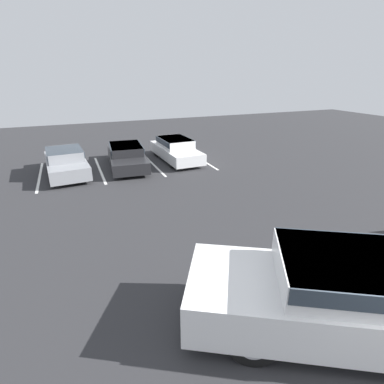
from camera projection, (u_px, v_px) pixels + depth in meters
name	position (u px, v px, depth m)	size (l,w,h in m)	color
ground_plane	(375.00, 356.00, 5.38)	(60.00, 60.00, 0.00)	#2D2D30
stall_stripe_a	(40.00, 176.00, 14.75)	(0.12, 4.95, 0.01)	white
stall_stripe_b	(100.00, 169.00, 15.76)	(0.12, 4.95, 0.01)	white
stall_stripe_c	(153.00, 164.00, 16.78)	(0.12, 4.95, 0.01)	white
stall_stripe_d	(199.00, 158.00, 17.79)	(0.12, 4.95, 0.01)	white
pickup_truck	(355.00, 298.00, 5.55)	(6.40, 4.92, 1.71)	white
parked_sedan_a	(66.00, 161.00, 14.82)	(2.10, 4.39, 1.25)	gray
parked_sedan_b	(127.00, 155.00, 16.09)	(2.19, 4.83, 1.17)	#232326
parked_sedan_c	(176.00, 149.00, 17.23)	(1.86, 4.55, 1.27)	silver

